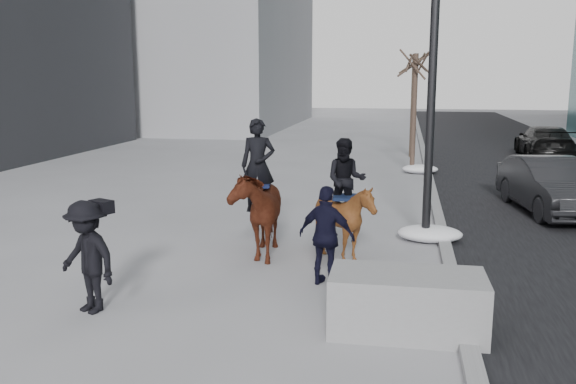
% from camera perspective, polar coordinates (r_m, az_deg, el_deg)
% --- Properties ---
extents(ground, '(120.00, 120.00, 0.00)m').
position_cam_1_polar(ground, '(10.46, -1.25, -9.33)').
color(ground, gray).
rests_on(ground, ground).
extents(road, '(8.00, 90.00, 0.01)m').
position_cam_1_polar(road, '(20.53, 24.53, -0.26)').
color(road, black).
rests_on(road, ground).
extents(curb, '(0.25, 90.00, 0.12)m').
position_cam_1_polar(curb, '(19.94, 13.32, 0.30)').
color(curb, gray).
rests_on(curb, ground).
extents(planter, '(2.19, 1.12, 0.87)m').
position_cam_1_polar(planter, '(8.93, 11.06, -10.17)').
color(planter, gray).
rests_on(planter, ground).
extents(car_near, '(2.22, 4.64, 1.47)m').
position_cam_1_polar(car_near, '(17.60, 23.34, 0.55)').
color(car_near, black).
rests_on(car_near, ground).
extents(car_far, '(2.19, 5.05, 1.45)m').
position_cam_1_polar(car_far, '(29.36, 22.87, 4.35)').
color(car_far, black).
rests_on(car_far, ground).
extents(tree_near, '(1.20, 1.20, 4.89)m').
position_cam_1_polar(tree_near, '(23.14, 11.73, 7.74)').
color(tree_near, '#3B2B23').
rests_on(tree_near, ground).
extents(tree_far, '(1.20, 1.20, 5.06)m').
position_cam_1_polar(tree_far, '(27.94, 11.60, 8.40)').
color(tree_far, '#352A1F').
rests_on(tree_far, ground).
extents(mounted_left, '(1.31, 2.27, 2.76)m').
position_cam_1_polar(mounted_left, '(12.36, -2.93, -1.21)').
color(mounted_left, '#46190E').
rests_on(mounted_left, ground).
extents(mounted_right, '(1.34, 1.49, 2.41)m').
position_cam_1_polar(mounted_right, '(12.03, 5.33, -1.87)').
color(mounted_right, '#4D250F').
rests_on(mounted_right, ground).
extents(feeder, '(1.11, 0.99, 1.75)m').
position_cam_1_polar(feeder, '(10.57, 3.64, -4.13)').
color(feeder, black).
rests_on(feeder, ground).
extents(camera_crew, '(1.30, 1.06, 1.75)m').
position_cam_1_polar(camera_crew, '(9.85, -18.24, -5.74)').
color(camera_crew, black).
rests_on(camera_crew, ground).
extents(lamppost, '(0.25, 0.80, 9.09)m').
position_cam_1_polar(lamppost, '(13.32, 13.63, 16.53)').
color(lamppost, black).
rests_on(lamppost, ground).
extents(snow_piles, '(1.41, 15.15, 0.36)m').
position_cam_1_polar(snow_piles, '(16.36, 12.80, -1.57)').
color(snow_piles, white).
rests_on(snow_piles, ground).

